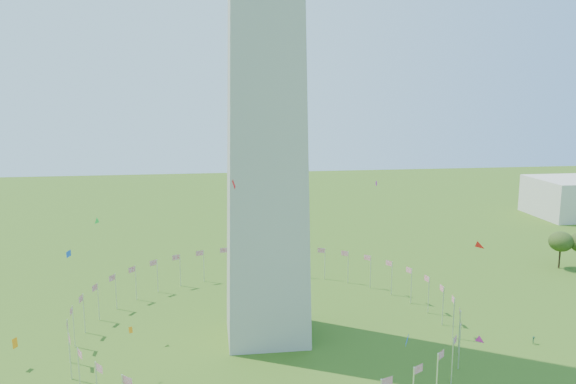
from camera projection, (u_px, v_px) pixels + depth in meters
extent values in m
cylinder|color=silver|center=(443.00, 306.00, 126.56)|extent=(0.24, 0.24, 9.00)
cylinder|color=silver|center=(429.00, 295.00, 133.24)|extent=(0.24, 0.24, 9.00)
cylinder|color=silver|center=(411.00, 286.00, 139.56)|extent=(0.24, 0.24, 9.00)
cylinder|color=silver|center=(392.00, 278.00, 145.31)|extent=(0.24, 0.24, 9.00)
cylinder|color=silver|center=(371.00, 272.00, 150.32)|extent=(0.24, 0.24, 9.00)
cylinder|color=silver|center=(348.00, 267.00, 154.44)|extent=(0.24, 0.24, 9.00)
cylinder|color=silver|center=(325.00, 264.00, 157.55)|extent=(0.24, 0.24, 9.00)
cylinder|color=silver|center=(301.00, 262.00, 159.55)|extent=(0.24, 0.24, 9.00)
cylinder|color=silver|center=(277.00, 261.00, 160.37)|extent=(0.24, 0.24, 9.00)
cylinder|color=silver|center=(252.00, 261.00, 160.01)|extent=(0.24, 0.24, 9.00)
cylinder|color=silver|center=(228.00, 263.00, 158.45)|extent=(0.24, 0.24, 9.00)
cylinder|color=silver|center=(204.00, 266.00, 155.76)|extent=(0.24, 0.24, 9.00)
cylinder|color=silver|center=(180.00, 270.00, 152.02)|extent=(0.24, 0.24, 9.00)
cylinder|color=silver|center=(157.00, 276.00, 147.33)|extent=(0.24, 0.24, 9.00)
cylinder|color=silver|center=(136.00, 283.00, 141.84)|extent=(0.24, 0.24, 9.00)
cylinder|color=silver|center=(116.00, 292.00, 135.73)|extent=(0.24, 0.24, 9.00)
cylinder|color=silver|center=(98.00, 302.00, 129.16)|extent=(0.24, 0.24, 9.00)
cylinder|color=silver|center=(84.00, 313.00, 122.35)|extent=(0.24, 0.24, 9.00)
cylinder|color=silver|center=(74.00, 327.00, 115.49)|extent=(0.24, 0.24, 9.00)
cylinder|color=silver|center=(69.00, 341.00, 108.81)|extent=(0.24, 0.24, 9.00)
cylinder|color=silver|center=(70.00, 356.00, 102.50)|extent=(0.24, 0.24, 9.00)
cylinder|color=silver|center=(79.00, 372.00, 96.75)|extent=(0.24, 0.24, 9.00)
cylinder|color=silver|center=(437.00, 378.00, 94.72)|extent=(0.24, 0.24, 9.00)
cylinder|color=silver|center=(452.00, 362.00, 100.21)|extent=(0.24, 0.24, 9.00)
cylinder|color=silver|center=(459.00, 347.00, 106.33)|extent=(0.24, 0.24, 9.00)
cylinder|color=silver|center=(459.00, 332.00, 112.89)|extent=(0.24, 0.24, 9.00)
cylinder|color=silver|center=(454.00, 318.00, 119.71)|extent=(0.24, 0.24, 9.00)
imported|color=#194023|center=(534.00, 340.00, 117.59)|extent=(1.08, 1.23, 1.65)
plane|color=red|center=(479.00, 245.00, 102.15)|extent=(1.58, 2.49, 2.10)
plane|color=blue|center=(69.00, 254.00, 92.11)|extent=(0.40, 1.53, 1.48)
plane|color=green|center=(97.00, 221.00, 118.25)|extent=(0.83, 1.46, 1.68)
plane|color=orange|center=(131.00, 330.00, 102.53)|extent=(0.96, 1.08, 1.29)
plane|color=red|center=(234.00, 184.00, 99.43)|extent=(1.53, 1.18, 1.84)
plane|color=#CC2699|center=(376.00, 183.00, 109.14)|extent=(0.36, 1.09, 1.15)
plane|color=#CC2699|center=(479.00, 340.00, 105.50)|extent=(1.58, 1.40, 1.72)
plane|color=blue|center=(407.00, 340.00, 105.67)|extent=(1.74, 1.98, 2.19)
plane|color=orange|center=(15.00, 343.00, 106.78)|extent=(0.28, 2.04, 2.02)
ellipsoid|color=#3B541C|center=(560.00, 250.00, 167.16)|extent=(7.05, 7.05, 11.02)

